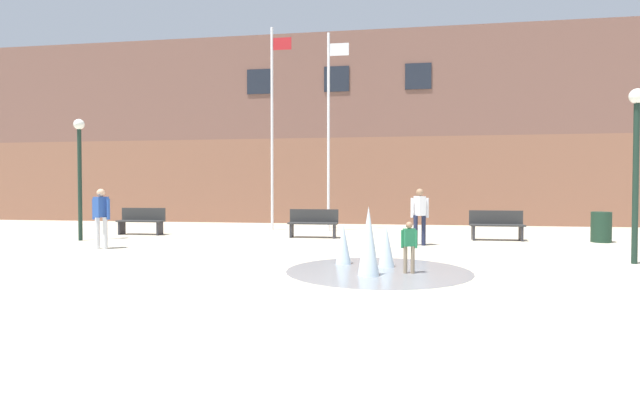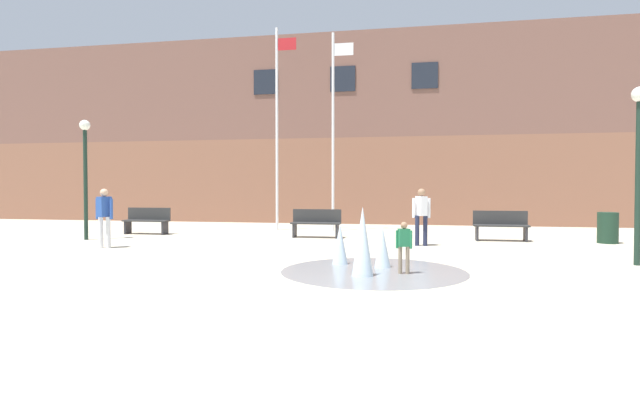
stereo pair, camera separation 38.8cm
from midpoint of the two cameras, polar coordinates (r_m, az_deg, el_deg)
The scene contains 14 objects.
ground_plane at distance 6.75m, azimuth -15.70°, elevation -12.68°, with size 100.00×100.00×0.00m, color #BCB299.
library_building at distance 25.02m, azimuth 4.06°, elevation 7.44°, with size 36.00×6.05×8.43m.
splash_fountain at distance 9.83m, azimuth 6.18°, elevation -5.60°, with size 3.61×3.61×1.28m.
park_bench_far_left at distance 18.23m, azimuth -18.58°, elevation -2.20°, with size 1.60×0.44×0.91m.
park_bench_under_left_flagpole at distance 16.11m, azimuth 0.25°, elevation -2.61°, with size 1.60×0.44×0.91m.
park_bench_center at distance 16.15m, azimuth 20.60°, elevation -2.70°, with size 1.60×0.44×0.91m.
adult_watching at distance 14.16m, azimuth 12.28°, elevation -1.38°, with size 0.50×0.39×1.59m.
adult_in_red at distance 14.45m, azimuth -22.72°, elevation -1.41°, with size 0.50×0.38×1.59m.
child_running at distance 9.58m, azimuth 10.72°, elevation -4.90°, with size 0.31×0.20×0.99m.
flagpole_left at distance 19.06m, azimuth -4.27°, elevation 8.78°, with size 0.80×0.10×7.60m.
flagpole_right at distance 18.60m, azimuth 2.20°, elevation 8.48°, with size 0.80×0.10×7.30m.
lamp_post_left_lane at distance 16.94m, azimuth -24.66°, elevation 4.06°, with size 0.32×0.32×3.70m.
lamp_post_right_lane at distance 12.47m, azimuth 33.40°, elevation 4.97°, with size 0.32×0.32×3.73m.
trash_can at distance 16.83m, azimuth 30.61°, elevation -2.75°, with size 0.56×0.56×0.90m, color #193323.
Camera 2 is at (3.12, -5.81, 1.66)m, focal length 28.00 mm.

